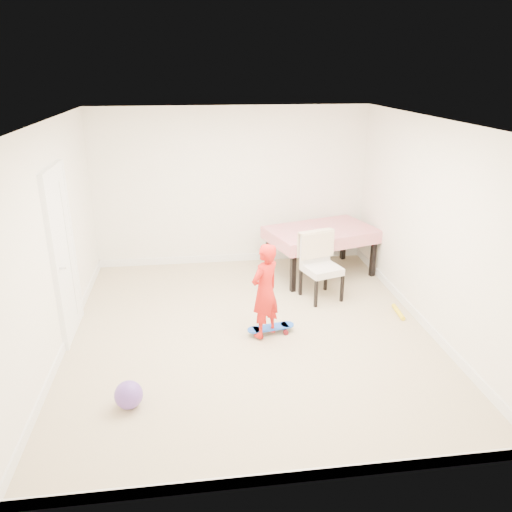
{
  "coord_description": "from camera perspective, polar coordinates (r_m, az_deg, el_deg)",
  "views": [
    {
      "loc": [
        -0.66,
        -5.55,
        3.16
      ],
      "look_at": [
        0.1,
        0.2,
        0.95
      ],
      "focal_mm": 35.0,
      "sensor_mm": 36.0,
      "label": 1
    }
  ],
  "objects": [
    {
      "name": "ground",
      "position": [
        6.42,
        -0.66,
        -8.63
      ],
      "size": [
        5.0,
        5.0,
        0.0
      ],
      "primitive_type": "plane",
      "color": "tan",
      "rests_on": "ground"
    },
    {
      "name": "ceiling",
      "position": [
        5.62,
        -0.77,
        14.93
      ],
      "size": [
        4.5,
        5.0,
        0.04
      ],
      "primitive_type": "cube",
      "color": "white",
      "rests_on": "wall_back"
    },
    {
      "name": "wall_back",
      "position": [
        8.27,
        -2.79,
        7.82
      ],
      "size": [
        4.5,
        0.04,
        2.6
      ],
      "primitive_type": "cube",
      "color": "white",
      "rests_on": "ground"
    },
    {
      "name": "wall_front",
      "position": [
        3.65,
        4.03,
        -9.8
      ],
      "size": [
        4.5,
        0.04,
        2.6
      ],
      "primitive_type": "cube",
      "color": "white",
      "rests_on": "ground"
    },
    {
      "name": "wall_left",
      "position": [
        6.06,
        -22.14,
        1.4
      ],
      "size": [
        0.04,
        5.0,
        2.6
      ],
      "primitive_type": "cube",
      "color": "white",
      "rests_on": "ground"
    },
    {
      "name": "wall_right",
      "position": [
        6.53,
        19.14,
        3.13
      ],
      "size": [
        0.04,
        5.0,
        2.6
      ],
      "primitive_type": "cube",
      "color": "white",
      "rests_on": "ground"
    },
    {
      "name": "door",
      "position": [
        6.42,
        -21.14,
        -0.03
      ],
      "size": [
        0.11,
        0.94,
        2.11
      ],
      "primitive_type": "cube",
      "color": "white",
      "rests_on": "ground"
    },
    {
      "name": "baseboard_back",
      "position": [
        8.64,
        -2.65,
        -0.2
      ],
      "size": [
        4.5,
        0.02,
        0.12
      ],
      "primitive_type": "cube",
      "color": "white",
      "rests_on": "ground"
    },
    {
      "name": "baseboard_front",
      "position": [
        4.4,
        3.61,
        -23.89
      ],
      "size": [
        4.5,
        0.02,
        0.12
      ],
      "primitive_type": "cube",
      "color": "white",
      "rests_on": "ground"
    },
    {
      "name": "baseboard_left",
      "position": [
        6.55,
        -20.76,
        -8.88
      ],
      "size": [
        0.02,
        5.0,
        0.12
      ],
      "primitive_type": "cube",
      "color": "white",
      "rests_on": "ground"
    },
    {
      "name": "baseboard_right",
      "position": [
        6.99,
        18.02,
        -6.6
      ],
      "size": [
        0.02,
        5.0,
        0.12
      ],
      "primitive_type": "cube",
      "color": "white",
      "rests_on": "ground"
    },
    {
      "name": "dining_table",
      "position": [
        8.06,
        7.38,
        0.52
      ],
      "size": [
        1.86,
        1.46,
        0.77
      ],
      "primitive_type": null,
      "rotation": [
        0.0,
        0.0,
        0.29
      ],
      "color": "red",
      "rests_on": "ground"
    },
    {
      "name": "dining_chair",
      "position": [
        7.16,
        7.54,
        -1.26
      ],
      "size": [
        0.69,
        0.74,
        0.97
      ],
      "primitive_type": null,
      "rotation": [
        0.0,
        0.0,
        0.3
      ],
      "color": "silver",
      "rests_on": "ground"
    },
    {
      "name": "skateboard",
      "position": [
        6.37,
        1.7,
        -8.44
      ],
      "size": [
        0.64,
        0.33,
        0.09
      ],
      "primitive_type": null,
      "rotation": [
        0.0,
        0.0,
        0.18
      ],
      "color": "blue",
      "rests_on": "ground"
    },
    {
      "name": "child",
      "position": [
        6.03,
        1.03,
        -4.29
      ],
      "size": [
        0.52,
        0.5,
        1.19
      ],
      "primitive_type": "imported",
      "rotation": [
        0.0,
        0.0,
        3.84
      ],
      "color": "red",
      "rests_on": "ground"
    },
    {
      "name": "balloon",
      "position": [
        5.23,
        -14.35,
        -15.12
      ],
      "size": [
        0.28,
        0.28,
        0.28
      ],
      "primitive_type": "sphere",
      "color": "#6A45A7",
      "rests_on": "ground"
    },
    {
      "name": "foam_toy",
      "position": [
        7.1,
        15.95,
        -6.17
      ],
      "size": [
        0.09,
        0.4,
        0.06
      ],
      "primitive_type": "cylinder",
      "rotation": [
        1.57,
        0.0,
        -0.07
      ],
      "color": "yellow",
      "rests_on": "ground"
    }
  ]
}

